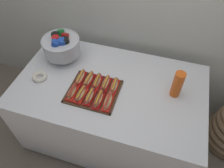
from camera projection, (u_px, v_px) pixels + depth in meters
ground_plane at (111, 131)px, 2.38m from camera, size 10.00×10.00×0.00m
buffet_table at (110, 110)px, 2.08m from camera, size 1.59×0.95×0.78m
serving_tray at (94, 91)px, 1.74m from camera, size 0.41×0.36×0.01m
hot_dog_0 at (72, 92)px, 1.70m from camera, size 0.06×0.15×0.06m
hot_dog_1 at (81, 94)px, 1.68m from camera, size 0.08×0.16×0.06m
hot_dog_2 at (90, 97)px, 1.67m from camera, size 0.06×0.16×0.06m
hot_dog_3 at (99, 99)px, 1.65m from camera, size 0.06×0.18×0.06m
hot_dog_4 at (108, 101)px, 1.64m from camera, size 0.07×0.18×0.06m
hot_dog_5 at (80, 78)px, 1.80m from camera, size 0.06×0.18×0.06m
hot_dog_6 at (88, 80)px, 1.79m from camera, size 0.07×0.17×0.06m
hot_dog_7 at (97, 82)px, 1.77m from camera, size 0.07×0.17×0.06m
hot_dog_8 at (106, 84)px, 1.76m from camera, size 0.06×0.17×0.06m
hot_dog_9 at (114, 86)px, 1.74m from camera, size 0.06×0.16×0.06m
punch_bowl at (61, 45)px, 1.90m from camera, size 0.33×0.33×0.27m
cup_stack at (177, 84)px, 1.64m from camera, size 0.08×0.08×0.24m
donut at (40, 77)px, 1.83m from camera, size 0.13×0.13×0.04m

